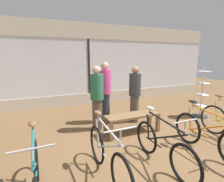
{
  "coord_description": "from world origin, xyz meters",
  "views": [
    {
      "loc": [
        -1.98,
        -2.76,
        1.92
      ],
      "look_at": [
        0.0,
        1.74,
        0.95
      ],
      "focal_mm": 28.0,
      "sensor_mm": 36.0,
      "label": 1
    }
  ],
  "objects_px": {
    "bicycle_left": "(107,156)",
    "customer_mid_floor": "(135,92)",
    "bicycle_right": "(208,136)",
    "bicycle_center": "(162,146)",
    "customer_near_rack": "(97,97)",
    "bicycle_far_left": "(36,176)",
    "accessory_rack": "(202,97)",
    "customer_by_window": "(105,90)",
    "display_bench": "(132,118)"
  },
  "relations": [
    {
      "from": "bicycle_far_left",
      "to": "bicycle_center",
      "type": "distance_m",
      "value": 2.05
    },
    {
      "from": "customer_near_rack",
      "to": "customer_by_window",
      "type": "height_order",
      "value": "customer_by_window"
    },
    {
      "from": "accessory_rack",
      "to": "bicycle_far_left",
      "type": "bearing_deg",
      "value": -162.57
    },
    {
      "from": "customer_near_rack",
      "to": "bicycle_center",
      "type": "bearing_deg",
      "value": -74.97
    },
    {
      "from": "bicycle_far_left",
      "to": "customer_near_rack",
      "type": "bearing_deg",
      "value": 51.7
    },
    {
      "from": "bicycle_center",
      "to": "customer_mid_floor",
      "type": "distance_m",
      "value": 2.26
    },
    {
      "from": "bicycle_center",
      "to": "customer_near_rack",
      "type": "relative_size",
      "value": 0.98
    },
    {
      "from": "bicycle_far_left",
      "to": "customer_by_window",
      "type": "distance_m",
      "value": 3.08
    },
    {
      "from": "bicycle_left",
      "to": "bicycle_center",
      "type": "relative_size",
      "value": 1.03
    },
    {
      "from": "bicycle_far_left",
      "to": "customer_near_rack",
      "type": "height_order",
      "value": "customer_near_rack"
    },
    {
      "from": "accessory_rack",
      "to": "customer_near_rack",
      "type": "height_order",
      "value": "customer_near_rack"
    },
    {
      "from": "accessory_rack",
      "to": "display_bench",
      "type": "relative_size",
      "value": 1.12
    },
    {
      "from": "customer_mid_floor",
      "to": "customer_by_window",
      "type": "bearing_deg",
      "value": 159.55
    },
    {
      "from": "customer_near_rack",
      "to": "customer_mid_floor",
      "type": "relative_size",
      "value": 1.03
    },
    {
      "from": "accessory_rack",
      "to": "customer_mid_floor",
      "type": "height_order",
      "value": "customer_mid_floor"
    },
    {
      "from": "customer_mid_floor",
      "to": "bicycle_right",
      "type": "bearing_deg",
      "value": -79.56
    },
    {
      "from": "accessory_rack",
      "to": "customer_by_window",
      "type": "height_order",
      "value": "customer_by_window"
    },
    {
      "from": "customer_mid_floor",
      "to": "bicycle_center",
      "type": "bearing_deg",
      "value": -108.12
    },
    {
      "from": "bicycle_left",
      "to": "customer_mid_floor",
      "type": "relative_size",
      "value": 1.03
    },
    {
      "from": "bicycle_center",
      "to": "display_bench",
      "type": "height_order",
      "value": "bicycle_center"
    },
    {
      "from": "bicycle_left",
      "to": "customer_mid_floor",
      "type": "height_order",
      "value": "customer_mid_floor"
    },
    {
      "from": "bicycle_left",
      "to": "customer_by_window",
      "type": "height_order",
      "value": "customer_by_window"
    },
    {
      "from": "bicycle_center",
      "to": "customer_near_rack",
      "type": "xyz_separation_m",
      "value": [
        -0.53,
        1.97,
        0.52
      ]
    },
    {
      "from": "bicycle_right",
      "to": "customer_near_rack",
      "type": "relative_size",
      "value": 1.04
    },
    {
      "from": "accessory_rack",
      "to": "customer_mid_floor",
      "type": "bearing_deg",
      "value": 167.24
    },
    {
      "from": "customer_mid_floor",
      "to": "accessory_rack",
      "type": "bearing_deg",
      "value": -12.76
    },
    {
      "from": "accessory_rack",
      "to": "bicycle_right",
      "type": "bearing_deg",
      "value": -137.2
    },
    {
      "from": "bicycle_left",
      "to": "bicycle_right",
      "type": "height_order",
      "value": "same"
    },
    {
      "from": "bicycle_left",
      "to": "customer_near_rack",
      "type": "xyz_separation_m",
      "value": [
        0.5,
        1.9,
        0.5
      ]
    },
    {
      "from": "bicycle_left",
      "to": "bicycle_center",
      "type": "height_order",
      "value": "bicycle_left"
    },
    {
      "from": "bicycle_center",
      "to": "customer_by_window",
      "type": "height_order",
      "value": "customer_by_window"
    },
    {
      "from": "customer_near_rack",
      "to": "customer_mid_floor",
      "type": "xyz_separation_m",
      "value": [
        1.21,
        0.12,
        -0.0
      ]
    },
    {
      "from": "bicycle_left",
      "to": "bicycle_far_left",
      "type": "bearing_deg",
      "value": -178.67
    },
    {
      "from": "bicycle_far_left",
      "to": "bicycle_right",
      "type": "relative_size",
      "value": 0.94
    },
    {
      "from": "bicycle_right",
      "to": "display_bench",
      "type": "height_order",
      "value": "bicycle_right"
    },
    {
      "from": "bicycle_right",
      "to": "bicycle_far_left",
      "type": "bearing_deg",
      "value": 177.92
    },
    {
      "from": "bicycle_left",
      "to": "accessory_rack",
      "type": "relative_size",
      "value": 1.09
    },
    {
      "from": "accessory_rack",
      "to": "customer_near_rack",
      "type": "relative_size",
      "value": 0.93
    },
    {
      "from": "bicycle_left",
      "to": "customer_mid_floor",
      "type": "distance_m",
      "value": 2.69
    },
    {
      "from": "bicycle_right",
      "to": "customer_near_rack",
      "type": "distance_m",
      "value": 2.64
    },
    {
      "from": "bicycle_far_left",
      "to": "bicycle_center",
      "type": "height_order",
      "value": "same"
    },
    {
      "from": "customer_near_rack",
      "to": "accessory_rack",
      "type": "bearing_deg",
      "value": -6.35
    },
    {
      "from": "bicycle_right",
      "to": "accessory_rack",
      "type": "distance_m",
      "value": 2.45
    },
    {
      "from": "accessory_rack",
      "to": "bicycle_left",
      "type": "bearing_deg",
      "value": -158.68
    },
    {
      "from": "customer_by_window",
      "to": "bicycle_center",
      "type": "bearing_deg",
      "value": -86.4
    },
    {
      "from": "bicycle_far_left",
      "to": "display_bench",
      "type": "xyz_separation_m",
      "value": [
        2.25,
        1.34,
        0.03
      ]
    },
    {
      "from": "bicycle_right",
      "to": "bicycle_center",
      "type": "bearing_deg",
      "value": 176.58
    },
    {
      "from": "display_bench",
      "to": "customer_mid_floor",
      "type": "distance_m",
      "value": 0.97
    },
    {
      "from": "display_bench",
      "to": "customer_near_rack",
      "type": "relative_size",
      "value": 0.83
    },
    {
      "from": "bicycle_far_left",
      "to": "bicycle_right",
      "type": "xyz_separation_m",
      "value": [
        3.13,
        -0.11,
        0.01
      ]
    }
  ]
}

